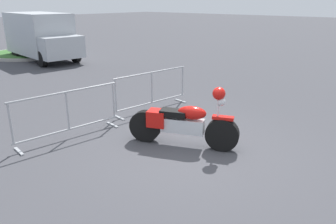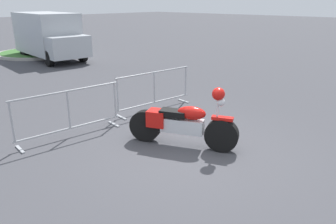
% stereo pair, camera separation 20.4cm
% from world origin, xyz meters
% --- Properties ---
extents(ground_plane, '(120.00, 120.00, 0.00)m').
position_xyz_m(ground_plane, '(0.00, 0.00, 0.00)').
color(ground_plane, '#424247').
extents(motorcycle, '(1.13, 2.20, 1.32)m').
position_xyz_m(motorcycle, '(0.10, 0.32, 0.50)').
color(motorcycle, black).
rests_on(motorcycle, ground).
extents(crowd_barrier_near, '(2.45, 0.71, 1.07)m').
position_xyz_m(crowd_barrier_near, '(-1.22, 2.46, 0.56)').
color(crowd_barrier_near, '#9EA0A5').
rests_on(crowd_barrier_near, ground).
extents(crowd_barrier_far, '(2.45, 0.71, 1.07)m').
position_xyz_m(crowd_barrier_far, '(1.43, 2.46, 0.56)').
color(crowd_barrier_far, '#9EA0A5').
rests_on(crowd_barrier_far, ground).
extents(delivery_van, '(2.46, 5.18, 2.31)m').
position_xyz_m(delivery_van, '(3.63, 12.27, 1.24)').
color(delivery_van, '#B2B7BC').
rests_on(delivery_van, ground).
extents(planter_island, '(4.44, 4.44, 1.22)m').
position_xyz_m(planter_island, '(3.94, 14.24, 0.36)').
color(planter_island, '#ADA89E').
rests_on(planter_island, ground).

